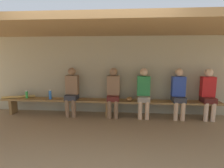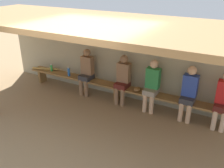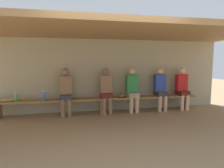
{
  "view_description": "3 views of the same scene",
  "coord_description": "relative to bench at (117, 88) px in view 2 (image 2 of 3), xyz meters",
  "views": [
    {
      "loc": [
        0.55,
        -3.35,
        1.72
      ],
      "look_at": [
        0.14,
        1.36,
        0.94
      ],
      "focal_mm": 29.65,
      "sensor_mm": 36.0,
      "label": 1
    },
    {
      "loc": [
        2.84,
        -3.89,
        3.24
      ],
      "look_at": [
        0.09,
        1.1,
        0.71
      ],
      "focal_mm": 39.87,
      "sensor_mm": 36.0,
      "label": 2
    },
    {
      "loc": [
        -0.79,
        -3.95,
        1.5
      ],
      "look_at": [
        0.29,
        1.3,
        0.89
      ],
      "focal_mm": 30.68,
      "sensor_mm": 36.0,
      "label": 3
    }
  ],
  "objects": [
    {
      "name": "player_in_red",
      "position": [
        0.16,
        0.0,
        0.34
      ],
      "size": [
        0.34,
        0.42,
        1.34
      ],
      "color": "#591E19",
      "rests_on": "ground"
    },
    {
      "name": "player_in_white",
      "position": [
        0.97,
        0.0,
        0.34
      ],
      "size": [
        0.34,
        0.42,
        1.34
      ],
      "color": "gray",
      "rests_on": "ground"
    },
    {
      "name": "ground_plane",
      "position": [
        0.0,
        -1.55,
        -0.39
      ],
      "size": [
        24.0,
        24.0,
        0.0
      ],
      "primitive_type": "plane",
      "color": "#937754"
    },
    {
      "name": "bench",
      "position": [
        0.0,
        0.0,
        0.0
      ],
      "size": [
        6.0,
        0.36,
        0.46
      ],
      "color": "olive",
      "rests_on": "ground"
    },
    {
      "name": "baseball_glove_dark_brown",
      "position": [
        0.61,
        -0.02,
        0.12
      ],
      "size": [
        0.19,
        0.25,
        0.09
      ],
      "primitive_type": "ellipsoid",
      "rotation": [
        0.0,
        0.0,
        1.49
      ],
      "color": "olive",
      "rests_on": "bench"
    },
    {
      "name": "player_near_post",
      "position": [
        1.89,
        0.0,
        0.34
      ],
      "size": [
        0.34,
        0.42,
        1.34
      ],
      "color": "#333338",
      "rests_on": "ground"
    },
    {
      "name": "player_middle",
      "position": [
        -0.99,
        0.0,
        0.34
      ],
      "size": [
        0.34,
        0.42,
        1.34
      ],
      "color": "#333338",
      "rests_on": "ground"
    },
    {
      "name": "dugout_roof",
      "position": [
        0.0,
        -0.85,
        1.87
      ],
      "size": [
        8.0,
        2.8,
        0.12
      ],
      "primitive_type": "cube",
      "color": "#9E7547",
      "rests_on": "back_wall"
    },
    {
      "name": "water_bottle_green",
      "position": [
        -1.6,
        -0.05,
        0.2
      ],
      "size": [
        0.07,
        0.07,
        0.26
      ],
      "color": "blue",
      "rests_on": "bench"
    },
    {
      "name": "player_rightmost",
      "position": [
        2.64,
        0.0,
        0.34
      ],
      "size": [
        0.34,
        0.42,
        1.34
      ],
      "color": "#591E19",
      "rests_on": "ground"
    },
    {
      "name": "baseball_bat",
      "position": [
        -2.56,
        -0.0,
        0.11
      ],
      "size": [
        0.85,
        0.36,
        0.07
      ],
      "primitive_type": "cylinder",
      "rotation": [
        0.0,
        1.57,
        0.34
      ],
      "color": "tan",
      "rests_on": "bench"
    },
    {
      "name": "back_wall",
      "position": [
        0.0,
        0.45,
        0.71
      ],
      "size": [
        8.0,
        0.2,
        2.2
      ],
      "primitive_type": "cube",
      "color": "tan",
      "rests_on": "ground"
    },
    {
      "name": "water_bottle_blue",
      "position": [
        -2.32,
        0.0,
        0.18
      ],
      "size": [
        0.07,
        0.07,
        0.22
      ],
      "color": "green",
      "rests_on": "bench"
    }
  ]
}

